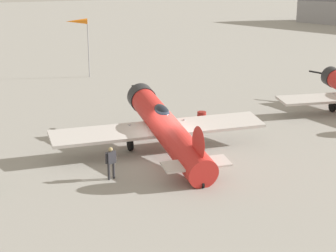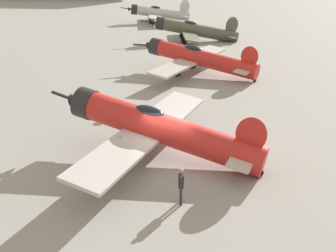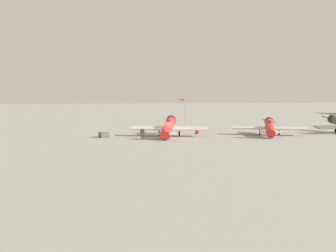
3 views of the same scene
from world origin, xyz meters
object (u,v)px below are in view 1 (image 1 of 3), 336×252
(fuel_drum, at_px, (202,118))
(airplane_foreground, at_px, (165,127))
(windsock_mast, at_px, (78,24))
(ground_crew_mechanic, at_px, (111,160))

(fuel_drum, bearing_deg, airplane_foreground, 125.29)
(airplane_foreground, bearing_deg, windsock_mast, -0.18)
(airplane_foreground, distance_m, windsock_mast, 26.06)
(ground_crew_mechanic, xyz_separation_m, fuel_drum, (5.70, -9.84, -0.55))
(ground_crew_mechanic, height_order, fuel_drum, ground_crew_mechanic)
(airplane_foreground, relative_size, ground_crew_mechanic, 7.67)
(ground_crew_mechanic, distance_m, fuel_drum, 11.39)
(airplane_foreground, distance_m, fuel_drum, 6.84)
(ground_crew_mechanic, relative_size, fuel_drum, 1.81)
(airplane_foreground, xyz_separation_m, fuel_drum, (3.90, -5.51, -1.14))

